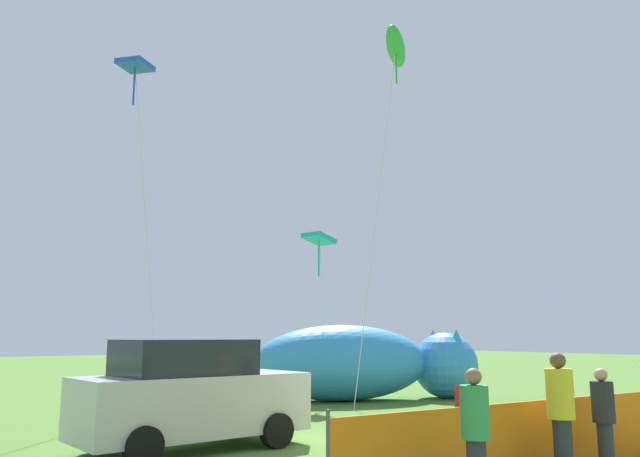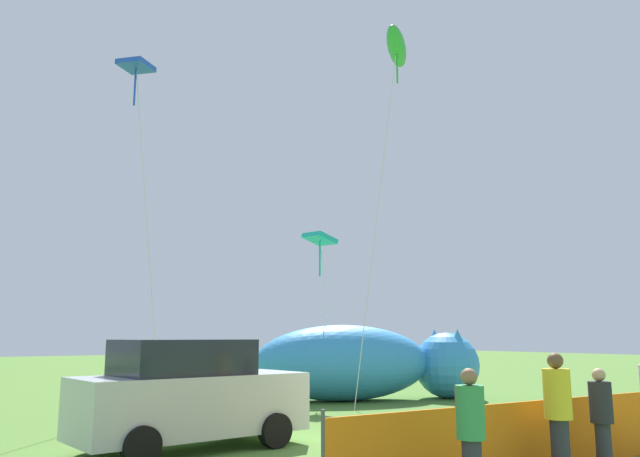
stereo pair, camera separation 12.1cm
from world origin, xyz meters
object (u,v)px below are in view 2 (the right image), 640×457
at_px(spectator_in_red_shirt, 558,410).
at_px(parked_car, 189,395).
at_px(inflatable_cat, 366,365).
at_px(spectator_in_black_shirt, 602,416).
at_px(kite_green_fish, 396,48).
at_px(kite_teal_diamond, 320,241).
at_px(spectator_in_white_shirt, 471,430).
at_px(folding_chair, 467,402).
at_px(kite_blue_box, 136,73).

bearing_deg(spectator_in_red_shirt, parked_car, 123.44).
bearing_deg(inflatable_cat, spectator_in_red_shirt, -94.90).
bearing_deg(spectator_in_black_shirt, kite_green_fish, 66.60).
relative_size(inflatable_cat, kite_green_fish, 0.64).
xyz_separation_m(parked_car, spectator_in_black_shirt, (4.56, -5.49, -0.13)).
bearing_deg(spectator_in_black_shirt, kite_teal_diamond, 77.67).
distance_m(parked_car, kite_teal_diamond, 10.34).
xyz_separation_m(parked_car, spectator_in_red_shirt, (3.58, -5.42, 0.01)).
bearing_deg(parked_car, spectator_in_white_shirt, -80.46).
bearing_deg(spectator_in_white_shirt, parked_car, 104.73).
relative_size(spectator_in_black_shirt, kite_green_fish, 0.13).
xyz_separation_m(spectator_in_red_shirt, spectator_in_white_shirt, (-2.10, -0.21, -0.09)).
height_order(parked_car, spectator_in_black_shirt, parked_car).
bearing_deg(kite_teal_diamond, folding_chair, -92.12).
relative_size(spectator_in_black_shirt, spectator_in_white_shirt, 0.94).
xyz_separation_m(folding_chair, kite_teal_diamond, (0.25, 6.71, 4.78)).
bearing_deg(folding_chair, spectator_in_white_shirt, -162.63).
bearing_deg(spectator_in_white_shirt, spectator_in_black_shirt, 2.60).
bearing_deg(spectator_in_white_shirt, spectator_in_red_shirt, 5.76).
bearing_deg(spectator_in_red_shirt, spectator_in_black_shirt, -4.20).
distance_m(folding_chair, spectator_in_white_shirt, 7.41).
bearing_deg(folding_chair, spectator_in_red_shirt, -149.96).
height_order(inflatable_cat, spectator_in_white_shirt, inflatable_cat).
bearing_deg(inflatable_cat, kite_teal_diamond, 158.94).
bearing_deg(kite_blue_box, folding_chair, -51.16).
height_order(parked_car, kite_green_fish, kite_green_fish).
relative_size(inflatable_cat, spectator_in_white_shirt, 4.62).
relative_size(folding_chair, kite_blue_box, 0.09).
height_order(spectator_in_red_shirt, spectator_in_white_shirt, spectator_in_red_shirt).
distance_m(inflatable_cat, spectator_in_black_shirt, 11.31).
distance_m(parked_car, kite_blue_box, 11.56).
relative_size(inflatable_cat, kite_blue_box, 0.74).
relative_size(inflatable_cat, spectator_in_black_shirt, 4.90).
xyz_separation_m(inflatable_cat, kite_teal_diamond, (-1.16, 0.97, 4.17)).
height_order(inflatable_cat, spectator_in_red_shirt, inflatable_cat).
bearing_deg(kite_teal_diamond, kite_blue_box, 172.40).
relative_size(spectator_in_red_shirt, kite_green_fish, 0.15).
bearing_deg(kite_green_fish, spectator_in_black_shirt, -113.40).
height_order(spectator_in_red_shirt, kite_teal_diamond, kite_teal_diamond).
xyz_separation_m(folding_chair, inflatable_cat, (1.41, 5.74, 0.61)).
bearing_deg(spectator_in_black_shirt, folding_chair, 65.05).
bearing_deg(spectator_in_black_shirt, spectator_in_white_shirt, -177.40).
xyz_separation_m(spectator_in_black_shirt, kite_teal_diamond, (2.55, 11.65, 4.43)).
bearing_deg(kite_green_fish, folding_chair, -111.48).
height_order(parked_car, spectator_in_white_shirt, parked_car).
distance_m(spectator_in_red_shirt, kite_blue_box, 15.69).
relative_size(parked_car, spectator_in_white_shirt, 2.64).
bearing_deg(kite_green_fish, inflatable_cat, 97.16).
bearing_deg(kite_teal_diamond, inflatable_cat, -39.98).
height_order(parked_car, spectator_in_red_shirt, parked_car).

